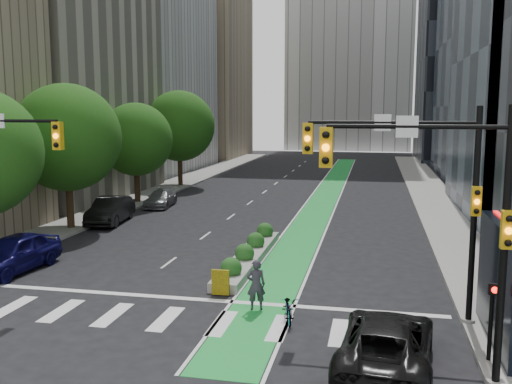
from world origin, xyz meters
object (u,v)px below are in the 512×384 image
at_px(parked_car_left_near, 14,253).
at_px(parked_car_right, 386,342).
at_px(pedestrian_near, 498,271).
at_px(median_planter, 249,254).
at_px(parked_car_left_far, 161,198).
at_px(parked_car_left_mid, 110,210).
at_px(pedestrian_far, 503,251).
at_px(cyclist, 256,285).
at_px(bicycle, 289,308).

height_order(parked_car_left_near, parked_car_right, parked_car_left_near).
xyz_separation_m(parked_car_left_near, pedestrian_near, (20.60, 1.09, 0.10)).
relative_size(median_planter, parked_car_left_far, 2.37).
bearing_deg(pedestrian_near, parked_car_left_near, 99.67).
xyz_separation_m(parked_car_left_mid, pedestrian_near, (21.34, -10.03, 0.12)).
bearing_deg(parked_car_left_near, parked_car_right, -17.53).
xyz_separation_m(median_planter, pedestrian_far, (11.36, -0.01, 0.71)).
height_order(median_planter, cyclist, cyclist).
bearing_deg(pedestrian_near, parked_car_right, 156.29).
xyz_separation_m(cyclist, parked_car_right, (4.55, -3.87, -0.18)).
bearing_deg(pedestrian_far, cyclist, 30.90).
xyz_separation_m(parked_car_left_near, parked_car_left_far, (0.09, 17.74, -0.23)).
relative_size(median_planter, pedestrian_near, 6.36).
bearing_deg(pedestrian_far, parked_car_left_mid, -20.97).
xyz_separation_m(parked_car_left_far, parked_car_right, (16.09, -24.19, 0.13)).
bearing_deg(cyclist, parked_car_right, 121.06).
height_order(median_planter, bicycle, median_planter).
height_order(median_planter, parked_car_left_near, parked_car_left_near).
bearing_deg(cyclist, parked_car_left_far, -78.95).
height_order(parked_car_left_far, pedestrian_near, pedestrian_near).
bearing_deg(parked_car_left_near, pedestrian_far, 14.51).
bearing_deg(parked_car_left_mid, cyclist, -55.06).
relative_size(cyclist, parked_car_left_near, 0.37).
bearing_deg(parked_car_right, pedestrian_far, -111.13).
relative_size(median_planter, bicycle, 5.76).
bearing_deg(parked_car_right, median_planter, -53.64).
height_order(median_planter, parked_car_left_mid, parked_car_left_mid).
bearing_deg(median_planter, parked_car_right, -58.94).
bearing_deg(median_planter, cyclist, -75.47).
xyz_separation_m(parked_car_left_mid, pedestrian_far, (22.06, -7.24, 0.25)).
relative_size(median_planter, parked_car_left_mid, 2.01).
distance_m(cyclist, parked_car_left_mid, 18.46).
distance_m(bicycle, pedestrian_far, 11.11).
height_order(bicycle, pedestrian_far, pedestrian_far).
relative_size(parked_car_right, pedestrian_near, 3.36).
xyz_separation_m(parked_car_right, pedestrian_far, (5.14, 10.33, 0.33)).
relative_size(parked_car_left_near, parked_car_left_far, 1.16).
height_order(parked_car_right, pedestrian_far, pedestrian_far).
relative_size(bicycle, parked_car_left_mid, 0.35).
height_order(cyclist, parked_car_left_far, cyclist).
relative_size(bicycle, pedestrian_far, 0.95).
bearing_deg(parked_car_left_near, pedestrian_near, 7.21).
distance_m(parked_car_right, pedestrian_far, 11.54).
relative_size(parked_car_left_mid, pedestrian_near, 3.16).
bearing_deg(pedestrian_far, bicycle, 38.33).
bearing_deg(cyclist, median_planter, -94.02).
bearing_deg(median_planter, parked_car_left_mid, 145.95).
bearing_deg(pedestrian_near, median_planter, 81.91).
bearing_deg(parked_car_left_far, parked_car_left_mid, -102.86).
height_order(bicycle, cyclist, cyclist).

